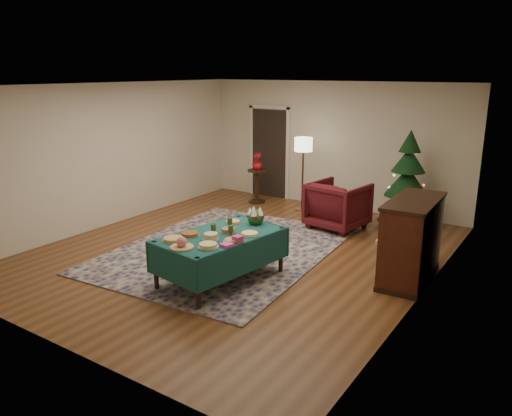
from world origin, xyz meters
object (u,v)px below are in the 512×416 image
Objects in this scene: buffet_table at (221,244)px; side_table at (257,187)px; potted_plant at (257,165)px; piano at (411,241)px; armchair at (338,203)px; gift_box at (238,239)px; floor_lamp at (303,149)px; christmas_tree at (407,184)px.

side_table reaches higher than buffet_table.
potted_plant is 4.85m from piano.
piano reaches higher than potted_plant.
armchair is 2.57× the size of potted_plant.
buffet_table is 4.42m from potted_plant.
potted_plant is (-2.38, 4.08, 0.12)m from gift_box.
side_table is (-1.17, 0.00, -0.96)m from floor_lamp.
floor_lamp is (-1.21, 4.08, 0.58)m from gift_box.
potted_plant is (-2.34, 0.76, 0.37)m from armchair.
buffet_table is 4.99× the size of potted_plant.
gift_box is at bearing -73.41° from floor_lamp.
side_table is 0.41× the size of christmas_tree.
buffet_table is at bearing -108.95° from christmas_tree.
gift_box is 0.06× the size of christmas_tree.
armchair is at bearing 90.72° from gift_box.
gift_box is at bearing -103.23° from christmas_tree.
armchair is at bearing -18.03° from side_table.
side_table is 0.50m from potted_plant.
christmas_tree is 1.33× the size of piano.
buffet_table is 1.04× the size of christmas_tree.
floor_lamp is (-1.17, 0.76, 0.83)m from armchair.
christmas_tree is (3.36, 0.08, 0.47)m from side_table.
potted_plant is at bearing 120.27° from gift_box.
potted_plant is 0.28× the size of piano.
side_table is 1.95× the size of potted_plant.
armchair is at bearing 83.54° from buffet_table.
armchair is at bearing -140.44° from christmas_tree.
gift_box is 0.07× the size of floor_lamp.
buffet_table is at bearing -63.31° from potted_plant.
buffet_table is 1.24× the size of floor_lamp.
floor_lamp reaches higher than side_table.
piano is at bearing -29.73° from side_table.
potted_plant is (-1.17, 0.00, -0.46)m from floor_lamp.
buffet_table is 2.56× the size of side_table.
armchair is at bearing -18.03° from potted_plant.
potted_plant is at bearing 179.81° from floor_lamp.
armchair is 2.46m from side_table.
armchair is 1.37m from christmas_tree.
floor_lamp is at bearing -177.76° from christmas_tree.
christmas_tree reaches higher than piano.
floor_lamp is at bearing 141.73° from piano.
side_table is 0.54× the size of piano.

